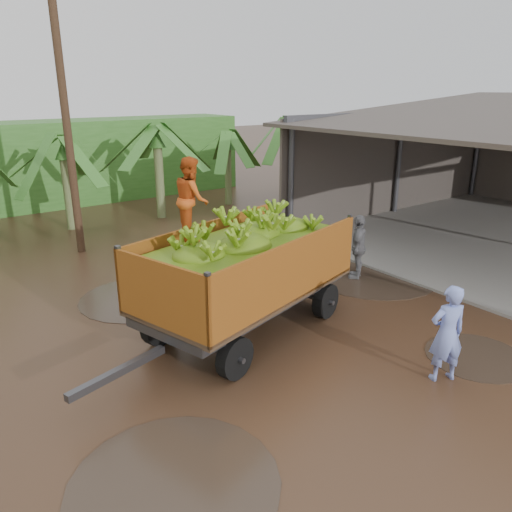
{
  "coord_description": "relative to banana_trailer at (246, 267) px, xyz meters",
  "views": [
    {
      "loc": [
        -5.71,
        -7.16,
        4.99
      ],
      "look_at": [
        0.53,
        1.27,
        1.43
      ],
      "focal_mm": 35.0,
      "sensor_mm": 36.0,
      "label": 1
    }
  ],
  "objects": [
    {
      "name": "packing_shed",
      "position": [
        11.88,
        1.0,
        1.05
      ],
      "size": [
        12.78,
        10.8,
        4.76
      ],
      "color": "gray",
      "rests_on": "ground"
    },
    {
      "name": "man_grey",
      "position": [
        4.28,
        0.75,
        -0.56
      ],
      "size": [
        1.1,
        0.94,
        1.77
      ],
      "primitive_type": "imported",
      "rotation": [
        0.0,
        0.0,
        3.74
      ],
      "color": "slate",
      "rests_on": "ground"
    },
    {
      "name": "banana_trailer",
      "position": [
        0.0,
        0.0,
        0.0
      ],
      "size": [
        6.75,
        3.51,
        3.79
      ],
      "rotation": [
        0.0,
        0.0,
        0.27
      ],
      "color": "#C36D1B",
      "rests_on": "ground"
    },
    {
      "name": "ground",
      "position": [
        0.11,
        -0.77,
        -1.45
      ],
      "size": [
        100.0,
        100.0,
        0.0
      ],
      "primitive_type": "plane",
      "color": "black",
      "rests_on": "ground"
    },
    {
      "name": "utility_pole",
      "position": [
        -1.06,
        7.59,
        2.96
      ],
      "size": [
        1.2,
        0.24,
        8.72
      ],
      "color": "#47301E",
      "rests_on": "ground"
    },
    {
      "name": "man_blue",
      "position": [
        1.73,
        -3.64,
        -0.54
      ],
      "size": [
        0.78,
        0.67,
        1.81
      ],
      "primitive_type": "imported",
      "rotation": [
        0.0,
        0.0,
        2.72
      ],
      "color": "#7A8DDF",
      "rests_on": "ground"
    }
  ]
}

